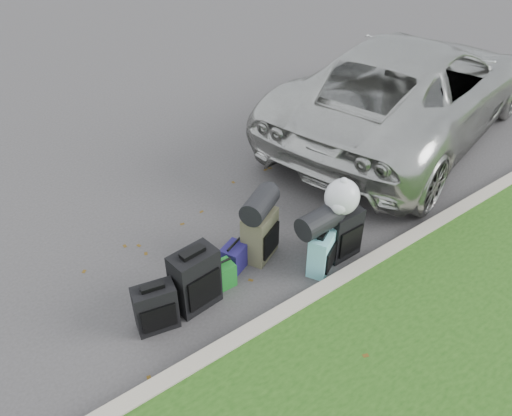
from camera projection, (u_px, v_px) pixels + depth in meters
ground at (272, 248)px, 6.27m from camera, size 120.00×120.00×0.00m
curb at (327, 289)px, 5.58m from camera, size 120.00×0.18×0.15m
suv at (410, 88)px, 8.37m from camera, size 6.46×4.20×1.65m
suitcase_small_black at (156, 308)px, 5.10m from camera, size 0.47×0.32×0.54m
suitcase_large_black_left at (195, 279)px, 5.31m from camera, size 0.52×0.35×0.71m
suitcase_olive at (260, 235)px, 5.99m from camera, size 0.53×0.46×0.63m
suitcase_teal at (321, 253)px, 5.80m from camera, size 0.43×0.36×0.53m
suitcase_large_black_right at (343, 233)px, 6.00m from camera, size 0.44×0.26×0.65m
tote_green at (222, 275)px, 5.66m from camera, size 0.27×0.22×0.30m
tote_navy at (234, 257)px, 5.90m from camera, size 0.36×0.33×0.32m
duffel_left at (260, 204)px, 5.72m from camera, size 0.60×0.51×0.29m
duffel_right at (319, 222)px, 5.61m from camera, size 0.53×0.31×0.29m
trash_bag at (342, 197)px, 5.68m from camera, size 0.42×0.42×0.42m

